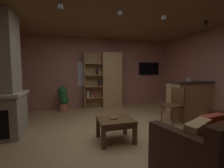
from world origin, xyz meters
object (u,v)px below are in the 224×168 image
at_px(kitchen_bar_counter, 192,99).
at_px(potted_floor_plant, 63,98).
at_px(tissue_box, 190,79).
at_px(leather_couch, 215,150).
at_px(wall_mounted_tv, 149,69).
at_px(dining_chair, 175,102).
at_px(coffee_table, 115,123).
at_px(table_book_0, 113,118).
at_px(bookshelf_cabinet, 109,81).

relative_size(kitchen_bar_counter, potted_floor_plant, 1.68).
bearing_deg(tissue_box, leather_couch, -125.23).
bearing_deg(wall_mounted_tv, leather_couch, -107.66).
relative_size(dining_chair, wall_mounted_tv, 1.05).
distance_m(coffee_table, potted_floor_plant, 2.76).
height_order(leather_couch, table_book_0, leather_couch).
xyz_separation_m(kitchen_bar_counter, table_book_0, (-2.64, -0.86, -0.08)).
distance_m(dining_chair, potted_floor_plant, 3.45).
xyz_separation_m(kitchen_bar_counter, wall_mounted_tv, (-0.26, 2.07, 0.91)).
relative_size(leather_couch, table_book_0, 13.88).
bearing_deg(wall_mounted_tv, tissue_box, -85.22).
xyz_separation_m(tissue_box, wall_mounted_tv, (-0.17, 2.05, 0.34)).
xyz_separation_m(table_book_0, wall_mounted_tv, (2.38, 2.93, 0.99)).
bearing_deg(wall_mounted_tv, table_book_0, -129.05).
distance_m(kitchen_bar_counter, leather_couch, 2.64).
xyz_separation_m(tissue_box, table_book_0, (-2.55, -0.88, -0.66)).
height_order(bookshelf_cabinet, kitchen_bar_counter, bookshelf_cabinet).
xyz_separation_m(table_book_0, potted_floor_plant, (-0.99, 2.58, 0.01)).
distance_m(coffee_table, dining_chair, 1.90).
height_order(coffee_table, wall_mounted_tv, wall_mounted_tv).
bearing_deg(leather_couch, wall_mounted_tv, 72.34).
bearing_deg(dining_chair, potted_floor_plant, 145.20).
height_order(tissue_box, wall_mounted_tv, wall_mounted_tv).
distance_m(kitchen_bar_counter, table_book_0, 2.77).
distance_m(kitchen_bar_counter, potted_floor_plant, 4.01).
bearing_deg(tissue_box, potted_floor_plant, 154.41).
height_order(kitchen_bar_counter, wall_mounted_tv, wall_mounted_tv).
bearing_deg(bookshelf_cabinet, potted_floor_plant, -174.95).
bearing_deg(kitchen_bar_counter, tissue_box, 163.49).
distance_m(table_book_0, dining_chair, 1.94).
bearing_deg(wall_mounted_tv, dining_chair, -103.02).
height_order(kitchen_bar_counter, tissue_box, tissue_box).
relative_size(kitchen_bar_counter, tissue_box, 11.81).
bearing_deg(potted_floor_plant, table_book_0, -68.99).
bearing_deg(tissue_box, table_book_0, -160.89).
height_order(kitchen_bar_counter, leather_couch, kitchen_bar_counter).
xyz_separation_m(bookshelf_cabinet, table_book_0, (-0.63, -2.72, -0.54)).
distance_m(bookshelf_cabinet, potted_floor_plant, 1.71).
height_order(table_book_0, wall_mounted_tv, wall_mounted_tv).
xyz_separation_m(kitchen_bar_counter, leather_couch, (-1.59, -2.10, -0.22)).
relative_size(tissue_box, table_book_0, 0.99).
xyz_separation_m(tissue_box, leather_couch, (-1.50, -2.12, -0.80)).
height_order(kitchen_bar_counter, table_book_0, kitchen_bar_counter).
bearing_deg(coffee_table, dining_chair, 18.35).
bearing_deg(tissue_box, coffee_table, -160.86).
distance_m(tissue_box, dining_chair, 0.95).
height_order(potted_floor_plant, wall_mounted_tv, wall_mounted_tv).
bearing_deg(table_book_0, coffee_table, 17.22).
relative_size(bookshelf_cabinet, tissue_box, 16.75).
distance_m(bookshelf_cabinet, tissue_box, 2.66).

